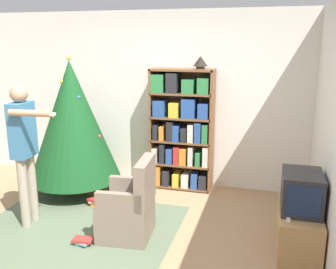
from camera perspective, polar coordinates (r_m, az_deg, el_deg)
name	(u,v)px	position (r m, az deg, el deg)	size (l,w,h in m)	color
ground_plane	(115,247)	(4.25, -8.02, -16.56)	(14.00, 14.00, 0.00)	#9E7A56
wall_back	(167,99)	(5.71, -0.16, 5.41)	(8.00, 0.10, 2.60)	silver
area_rug	(77,229)	(4.67, -13.67, -13.79)	(2.31, 1.88, 0.01)	#56664C
bookshelf	(181,130)	(5.48, 2.06, 0.67)	(0.91, 0.34, 1.78)	brown
tv_stand	(298,231)	(4.25, 19.21, -13.67)	(0.42, 0.84, 0.47)	tan
television	(302,192)	(4.07, 19.71, -8.21)	(0.39, 0.52, 0.41)	#28282D
game_remote	(288,218)	(3.91, 17.85, -12.06)	(0.04, 0.12, 0.02)	white
christmas_tree	(73,121)	(5.45, -14.33, 1.99)	(1.29, 1.29, 1.97)	#4C3323
armchair	(129,210)	(4.29, -5.91, -11.35)	(0.62, 0.61, 0.92)	#7A6B5B
standing_person	(24,144)	(4.63, -21.05, -1.38)	(0.65, 0.47, 1.68)	#9E937F
table_lamp	(200,62)	(5.29, 4.96, 11.00)	(0.20, 0.20, 0.18)	#473828
book_pile_near_tree	(97,202)	(5.20, -10.75, -10.01)	(0.25, 0.20, 0.10)	orange
book_pile_by_chair	(83,241)	(4.33, -12.85, -15.54)	(0.23, 0.17, 0.07)	#2D7A42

